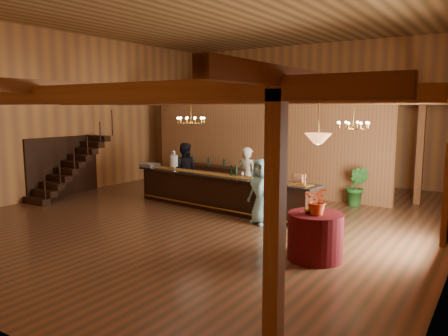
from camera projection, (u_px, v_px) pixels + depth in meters
The scene contains 26 objects.
floor at pixel (217, 214), 12.33m from camera, with size 14.00×14.00×0.00m, color brown.
ceiling at pixel (217, 12), 11.56m from camera, with size 14.00×14.00×0.00m, color #AB7E46.
wall_back at pixel (313, 113), 17.76m from camera, with size 12.00×0.10×5.50m, color #B97838.
wall_left at pixel (74, 114), 15.18m from camera, with size 0.10×14.00×5.50m, color #B97838.
beam_grid at pixel (227, 98), 12.30m from camera, with size 11.90×13.90×0.39m.
support_posts at pixel (207, 160), 11.69m from camera, with size 9.20×10.20×3.20m.
partition_wall at pixel (261, 149), 15.29m from camera, with size 9.00×0.18×3.10m, color brown.
staircase at pixel (69, 167), 14.51m from camera, with size 1.00×2.80×2.00m.
backroom_boxes at pixel (290, 171), 16.98m from camera, with size 4.10×0.60×1.10m.
tasting_bar at pixel (220, 192), 12.74m from camera, with size 6.28×1.42×1.05m.
beverage_dispenser at pixel (174, 160), 13.87m from camera, with size 0.26×0.26×0.60m.
glass_rack_tray at pixel (150, 165), 14.47m from camera, with size 0.50×0.50×0.10m, color gray.
raffle_drum at pixel (299, 178), 10.97m from camera, with size 0.34×0.24×0.30m.
bar_bottle_0 at pixel (231, 170), 12.53m from camera, with size 0.07×0.07×0.30m, color black.
bar_bottle_1 at pixel (236, 171), 12.42m from camera, with size 0.07×0.07×0.30m, color black.
backbar_shelf at pixel (209, 177), 16.00m from camera, with size 3.15×0.49×0.89m, color black.
round_table at pixel (315, 236), 8.60m from camera, with size 1.08×1.08×0.94m, color #410C09.
chandelier_left at pixel (191, 120), 12.80m from camera, with size 0.80×0.80×0.74m.
chandelier_right at pixel (353, 125), 11.05m from camera, with size 0.80×0.80×0.81m.
pendant_lamp at pixel (318, 138), 8.33m from camera, with size 0.52×0.52×0.90m.
bartender at pixel (248, 177), 13.06m from camera, with size 0.66×0.44×1.82m, color silver.
staff_second at pixel (184, 171), 14.32m from camera, with size 0.90×0.70×1.85m, color black.
guest at pixel (262, 192), 11.17m from camera, with size 0.83×0.54×1.70m, color #8FE0ED.
floor_plant at pixel (357, 186), 13.23m from camera, with size 0.67×0.54×1.22m, color #22591D.
table_flowers at pixel (318, 201), 8.37m from camera, with size 0.50×0.43×0.56m, color #D7471A.
table_vase at pixel (308, 206), 8.51m from camera, with size 0.14×0.14×0.27m, color #AD832F.
Camera 1 is at (6.71, -9.99, 3.00)m, focal length 35.00 mm.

